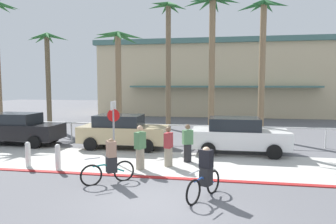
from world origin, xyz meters
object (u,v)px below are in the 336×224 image
at_px(palm_tree_2, 118,59).
at_px(pedestrian_2, 140,149).
at_px(palm_tree_4, 212,29).
at_px(cyclist_blue_1, 205,174).
at_px(car_black_0, 19,128).
at_px(bollard_0, 58,157).
at_px(stop_sign_bike_lane, 114,123).
at_px(palm_tree_5, 263,41).
at_px(palm_tree_1, 48,57).
at_px(cyclist_teal_0, 110,162).
at_px(car_tan_1, 123,131).
at_px(pedestrian_0, 188,145).
at_px(palm_tree_3, 168,40).
at_px(pedestrian_1, 168,149).
at_px(bollard_1, 28,154).
at_px(car_white_2, 238,135).

bearing_deg(palm_tree_2, pedestrian_2, -65.74).
bearing_deg(palm_tree_4, cyclist_blue_1, -89.07).
bearing_deg(car_black_0, bollard_0, -42.56).
distance_m(stop_sign_bike_lane, pedestrian_2, 1.76).
bearing_deg(palm_tree_5, palm_tree_2, -178.34).
distance_m(palm_tree_1, cyclist_teal_0, 15.93).
xyz_separation_m(bollard_0, pedestrian_2, (3.04, 0.60, 0.27)).
xyz_separation_m(palm_tree_2, car_tan_1, (1.51, -3.85, -3.97)).
relative_size(stop_sign_bike_lane, bollard_0, 2.56).
bearing_deg(pedestrian_0, stop_sign_bike_lane, -167.63).
bearing_deg(stop_sign_bike_lane, pedestrian_2, -30.23).
bearing_deg(palm_tree_3, car_black_0, -134.98).
bearing_deg(bollard_0, palm_tree_1, 121.94).
distance_m(palm_tree_3, pedestrian_1, 11.59).
height_order(car_black_0, pedestrian_1, car_black_0).
height_order(bollard_1, pedestrian_0, pedestrian_0).
xyz_separation_m(palm_tree_3, car_tan_1, (-1.14, -6.88, -5.46)).
height_order(palm_tree_3, car_white_2, palm_tree_3).
distance_m(palm_tree_4, car_black_0, 12.07).
distance_m(stop_sign_bike_lane, car_tan_1, 3.11).
xyz_separation_m(bollard_1, palm_tree_2, (1.03, 7.93, 4.32)).
bearing_deg(car_black_0, bollard_1, -51.22).
height_order(palm_tree_2, car_white_2, palm_tree_2).
distance_m(bollard_1, palm_tree_1, 12.99).
bearing_deg(palm_tree_2, car_black_0, -137.68).
bearing_deg(palm_tree_3, bollard_1, -108.54).
relative_size(stop_sign_bike_lane, pedestrian_1, 1.61).
height_order(palm_tree_1, pedestrian_2, palm_tree_1).
height_order(cyclist_blue_1, pedestrian_0, pedestrian_0).
bearing_deg(palm_tree_2, stop_sign_bike_lane, -72.87).
bearing_deg(cyclist_blue_1, palm_tree_4, 90.93).
bearing_deg(cyclist_blue_1, bollard_0, 161.45).
height_order(stop_sign_bike_lane, car_white_2, stop_sign_bike_lane).
xyz_separation_m(bollard_0, cyclist_blue_1, (5.62, -1.89, 0.18)).
distance_m(car_black_0, pedestrian_1, 9.19).
height_order(stop_sign_bike_lane, car_black_0, stop_sign_bike_lane).
bearing_deg(pedestrian_2, stop_sign_bike_lane, 149.77).
distance_m(palm_tree_1, palm_tree_3, 9.21).
height_order(palm_tree_3, pedestrian_2, palm_tree_3).
bearing_deg(palm_tree_5, palm_tree_4, -169.43).
relative_size(bollard_0, palm_tree_5, 0.12).
relative_size(palm_tree_3, palm_tree_5, 1.11).
bearing_deg(bollard_1, palm_tree_2, 82.60).
bearing_deg(pedestrian_2, car_black_0, 154.51).
xyz_separation_m(car_black_0, cyclist_teal_0, (7.11, -5.34, -0.18)).
xyz_separation_m(palm_tree_4, cyclist_blue_1, (0.16, -9.75, -5.71)).
xyz_separation_m(palm_tree_3, car_black_0, (-6.92, -6.93, -5.46)).
relative_size(bollard_0, pedestrian_0, 0.63).
xyz_separation_m(palm_tree_3, cyclist_blue_1, (3.34, -13.07, -5.64)).
bearing_deg(palm_tree_1, palm_tree_5, -9.66).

